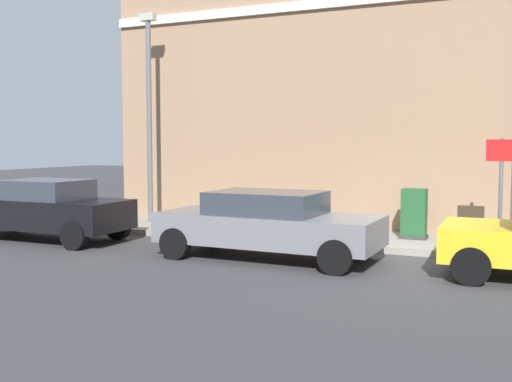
% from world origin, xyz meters
% --- Properties ---
extents(ground, '(80.00, 80.00, 0.00)m').
position_xyz_m(ground, '(0.00, 0.00, 0.00)').
color(ground, '#38383A').
extents(sidewalk, '(2.38, 30.00, 0.15)m').
position_xyz_m(sidewalk, '(2.01, 6.00, 0.07)').
color(sidewalk, gray).
rests_on(sidewalk, ground).
extents(corner_building, '(7.24, 10.84, 8.47)m').
position_xyz_m(corner_building, '(6.77, 3.42, 4.24)').
color(corner_building, '#937256').
rests_on(corner_building, ground).
extents(car_grey, '(2.00, 4.53, 1.37)m').
position_xyz_m(car_grey, '(-0.67, 2.43, 0.73)').
color(car_grey, slate).
rests_on(car_grey, ground).
extents(car_black, '(1.84, 4.42, 1.47)m').
position_xyz_m(car_black, '(-0.71, 8.34, 0.76)').
color(car_black, black).
rests_on(car_black, ground).
extents(utility_cabinet, '(0.46, 0.61, 1.15)m').
position_xyz_m(utility_cabinet, '(2.24, 0.02, 0.68)').
color(utility_cabinet, '#1E4C28').
rests_on(utility_cabinet, sidewalk).
extents(bollard_near_cabinet, '(0.14, 0.14, 1.04)m').
position_xyz_m(bollard_near_cabinet, '(2.34, 2.11, 0.70)').
color(bollard_near_cabinet, black).
rests_on(bollard_near_cabinet, sidewalk).
extents(street_sign, '(0.08, 0.60, 2.30)m').
position_xyz_m(street_sign, '(1.25, -1.85, 1.66)').
color(street_sign, '#59595B').
rests_on(street_sign, sidewalk).
extents(lamppost, '(0.20, 0.44, 5.72)m').
position_xyz_m(lamppost, '(2.22, 7.22, 3.30)').
color(lamppost, '#59595B').
rests_on(lamppost, sidewalk).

